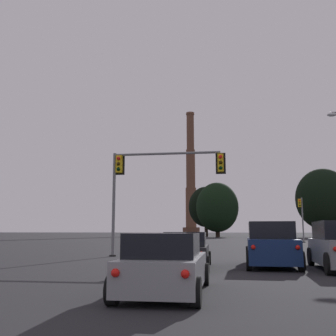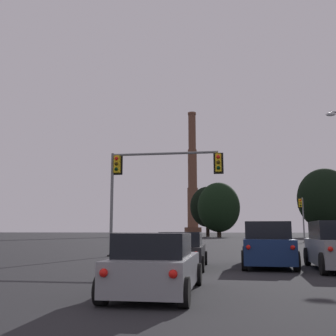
# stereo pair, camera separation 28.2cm
# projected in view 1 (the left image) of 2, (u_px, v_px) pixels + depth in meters

# --- Properties ---
(hatchback_left_lane_second) EXTENTS (1.91, 4.11, 1.44)m
(hatchback_left_lane_second) POSITION_uv_depth(u_px,v_px,m) (165.00, 266.00, 9.37)
(hatchback_left_lane_second) COLOR gray
(hatchback_left_lane_second) RESTS_ON ground_plane
(suv_center_lane_front) EXTENTS (2.31, 4.98, 1.86)m
(suv_center_lane_front) POSITION_uv_depth(u_px,v_px,m) (271.00, 245.00, 16.59)
(suv_center_lane_front) COLOR navy
(suv_center_lane_front) RESTS_ON ground_plane
(hatchback_left_lane_front) EXTENTS (1.98, 4.14, 1.44)m
(hatchback_left_lane_front) POSITION_uv_depth(u_px,v_px,m) (186.00, 251.00, 15.84)
(hatchback_left_lane_front) COLOR black
(hatchback_left_lane_front) RESTS_ON ground_plane
(traffic_light_overhead_left) EXTENTS (6.84, 0.50, 6.11)m
(traffic_light_overhead_left) POSITION_uv_depth(u_px,v_px,m) (151.00, 175.00, 23.24)
(traffic_light_overhead_left) COLOR slate
(traffic_light_overhead_left) RESTS_ON ground_plane
(traffic_light_far_right) EXTENTS (0.78, 0.50, 5.65)m
(traffic_light_far_right) POSITION_uv_depth(u_px,v_px,m) (301.00, 213.00, 50.07)
(traffic_light_far_right) COLOR slate
(traffic_light_far_right) RESTS_ON ground_plane
(smokestack) EXTENTS (5.72, 5.72, 42.23)m
(smokestack) POSITION_uv_depth(u_px,v_px,m) (191.00, 186.00, 133.30)
(smokestack) COLOR #523427
(smokestack) RESTS_ON ground_plane
(treeline_left_mid) EXTENTS (12.44, 11.20, 15.69)m
(treeline_left_mid) POSITION_uv_depth(u_px,v_px,m) (323.00, 199.00, 89.99)
(treeline_left_mid) COLOR black
(treeline_left_mid) RESTS_ON ground_plane
(treeline_center_right) EXTENTS (9.52, 8.57, 12.27)m
(treeline_center_right) POSITION_uv_depth(u_px,v_px,m) (217.00, 207.00, 88.37)
(treeline_center_right) COLOR black
(treeline_center_right) RESTS_ON ground_plane
(treeline_right_mid) EXTENTS (8.40, 7.56, 12.11)m
(treeline_right_mid) POSITION_uv_depth(u_px,v_px,m) (206.00, 207.00, 95.36)
(treeline_right_mid) COLOR black
(treeline_right_mid) RESTS_ON ground_plane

